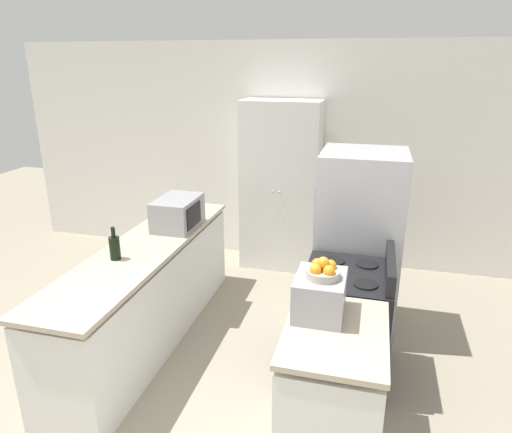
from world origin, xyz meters
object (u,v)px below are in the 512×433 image
at_px(microwave, 178,213).
at_px(refrigerator, 358,243).
at_px(stove, 345,324).
at_px(wine_bottle, 115,247).
at_px(toaster_oven, 320,295).
at_px(fruit_bowl, 323,270).
at_px(pantry_cabinet, 281,186).

bearing_deg(microwave, refrigerator, 5.64).
relative_size(refrigerator, microwave, 3.22).
xyz_separation_m(stove, microwave, (-1.62, 0.59, 0.58)).
relative_size(microwave, wine_bottle, 1.92).
distance_m(microwave, toaster_oven, 1.92).
bearing_deg(refrigerator, wine_bottle, -152.21).
distance_m(stove, wine_bottle, 1.89).
xyz_separation_m(stove, wine_bottle, (-1.80, -0.22, 0.53)).
bearing_deg(fruit_bowl, microwave, 140.41).
relative_size(stove, fruit_bowl, 5.16).
distance_m(refrigerator, microwave, 1.68).
bearing_deg(fruit_bowl, wine_bottle, 165.61).
relative_size(pantry_cabinet, toaster_oven, 5.32).
bearing_deg(pantry_cabinet, wine_bottle, -112.51).
height_order(pantry_cabinet, fruit_bowl, pantry_cabinet).
height_order(wine_bottle, toaster_oven, wine_bottle).
xyz_separation_m(microwave, toaster_oven, (1.48, -1.22, -0.01)).
relative_size(stove, toaster_oven, 2.83).
bearing_deg(toaster_oven, pantry_cabinet, 106.93).
bearing_deg(toaster_oven, microwave, 140.47).
bearing_deg(microwave, toaster_oven, -39.53).
height_order(pantry_cabinet, microwave, pantry_cabinet).
distance_m(stove, fruit_bowl, 0.99).
relative_size(wine_bottle, fruit_bowl, 1.32).
bearing_deg(refrigerator, fruit_bowl, -96.79).
xyz_separation_m(pantry_cabinet, fruit_bowl, (0.79, -2.56, 0.21)).
xyz_separation_m(microwave, wine_bottle, (-0.18, -0.81, -0.04)).
xyz_separation_m(refrigerator, wine_bottle, (-1.84, -0.97, 0.16)).
bearing_deg(pantry_cabinet, toaster_oven, -73.07).
relative_size(stove, wine_bottle, 3.90).
xyz_separation_m(refrigerator, fruit_bowl, (-0.17, -1.40, 0.36)).
height_order(pantry_cabinet, wine_bottle, pantry_cabinet).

